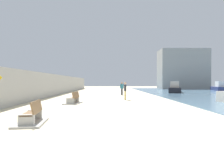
% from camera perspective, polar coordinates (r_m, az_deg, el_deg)
% --- Properties ---
extents(ground_plane, '(120.00, 120.00, 0.00)m').
position_cam_1_polar(ground_plane, '(25.47, -0.58, -3.44)').
color(ground_plane, beige).
extents(seawall, '(0.80, 64.00, 2.78)m').
position_cam_1_polar(seawall, '(26.49, -17.03, -0.31)').
color(seawall, '#ADAAA3').
rests_on(seawall, ground).
extents(bench_near, '(1.34, 2.22, 0.98)m').
position_cam_1_polar(bench_near, '(9.54, -21.22, -8.76)').
color(bench_near, '#ADAAA3').
rests_on(bench_near, ground).
extents(bench_far, '(1.37, 2.23, 0.98)m').
position_cam_1_polar(bench_far, '(17.36, -10.60, -4.54)').
color(bench_far, '#ADAAA3').
rests_on(bench_far, ground).
extents(person_walking, '(0.25, 0.52, 1.77)m').
position_cam_1_polar(person_walking, '(20.51, 3.65, -1.49)').
color(person_walking, gold).
rests_on(person_walking, ground).
extents(person_standing, '(0.49, 0.29, 1.76)m').
position_cam_1_polar(person_standing, '(27.92, 2.73, -0.97)').
color(person_standing, '#333338').
rests_on(person_standing, ground).
extents(boat_outer, '(4.04, 7.97, 1.86)m').
position_cam_1_polar(boat_outer, '(36.83, 16.81, -1.13)').
color(boat_outer, black).
rests_on(boat_outer, water_bay).
extents(boat_distant, '(3.50, 6.71, 1.88)m').
position_cam_1_polar(boat_distant, '(47.95, 27.48, -0.78)').
color(boat_distant, navy).
rests_on(boat_distant, water_bay).
extents(harbor_building, '(12.00, 6.00, 10.11)m').
position_cam_1_polar(harbor_building, '(56.74, 18.85, 3.83)').
color(harbor_building, gray).
rests_on(harbor_building, ground).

